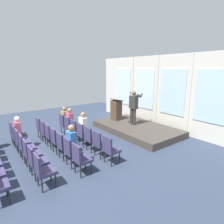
{
  "coord_description": "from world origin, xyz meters",
  "views": [
    {
      "loc": [
        6.27,
        -1.53,
        2.97
      ],
      "look_at": [
        -0.07,
        3.24,
        1.16
      ],
      "focal_mm": 30.05,
      "sensor_mm": 36.0,
      "label": 1
    }
  ],
  "objects": [
    {
      "name": "audience_r1_c5",
      "position": [
        1.21,
        0.77,
        0.75
      ],
      "size": [
        0.36,
        0.39,
        1.35
      ],
      "color": "#2D2D33",
      "rests_on": "ground"
    },
    {
      "name": "chair_r1_c5",
      "position": [
        1.21,
        0.69,
        0.53
      ],
      "size": [
        0.46,
        0.44,
        0.94
      ],
      "color": "black",
      "rests_on": "ground"
    },
    {
      "name": "chair_r0_c2",
      "position": [
        -0.6,
        1.74,
        0.53
      ],
      "size": [
        0.46,
        0.44,
        0.94
      ],
      "color": "black",
      "rests_on": "ground"
    },
    {
      "name": "mic_stand",
      "position": [
        -0.67,
        4.88,
        0.64
      ],
      "size": [
        0.28,
        0.28,
        1.55
      ],
      "color": "black",
      "rests_on": "stage_platform"
    },
    {
      "name": "chair_r1_c0",
      "position": [
        -1.81,
        0.69,
        0.53
      ],
      "size": [
        0.46,
        0.44,
        0.94
      ],
      "color": "black",
      "rests_on": "ground"
    },
    {
      "name": "stage_platform",
      "position": [
        0.0,
        4.66,
        0.15
      ],
      "size": [
        4.17,
        2.39,
        0.3
      ],
      "primitive_type": "cube",
      "color": "#3F3833",
      "rests_on": "ground"
    },
    {
      "name": "rear_partition",
      "position": [
        0.05,
        6.14,
        1.84
      ],
      "size": [
        9.13,
        0.14,
        3.66
      ],
      "color": "beige",
      "rests_on": "ground"
    },
    {
      "name": "chair_r1_c3",
      "position": [
        0.0,
        0.69,
        0.53
      ],
      "size": [
        0.46,
        0.44,
        0.94
      ],
      "color": "black",
      "rests_on": "ground"
    },
    {
      "name": "chair_r2_c6",
      "position": [
        1.81,
        -0.37,
        0.53
      ],
      "size": [
        0.46,
        0.44,
        0.94
      ],
      "color": "black",
      "rests_on": "ground"
    },
    {
      "name": "chair_r2_c5",
      "position": [
        1.21,
        -0.37,
        0.53
      ],
      "size": [
        0.46,
        0.44,
        0.94
      ],
      "color": "black",
      "rests_on": "ground"
    },
    {
      "name": "audience_r0_c3",
      "position": [
        0.0,
        1.82,
        0.76
      ],
      "size": [
        0.36,
        0.39,
        1.37
      ],
      "color": "#2D2D33",
      "rests_on": "ground"
    },
    {
      "name": "chair_r0_c0",
      "position": [
        -1.81,
        1.74,
        0.53
      ],
      "size": [
        0.46,
        0.44,
        0.94
      ],
      "color": "black",
      "rests_on": "ground"
    },
    {
      "name": "chair_r1_c1",
      "position": [
        -1.21,
        0.69,
        0.53
      ],
      "size": [
        0.46,
        0.44,
        0.94
      ],
      "color": "black",
      "rests_on": "ground"
    },
    {
      "name": "speaker",
      "position": [
        -0.24,
        4.69,
        1.26
      ],
      "size": [
        0.52,
        0.69,
        1.66
      ],
      "color": "#332D28",
      "rests_on": "stage_platform"
    },
    {
      "name": "chair_r0_c3",
      "position": [
        0.0,
        1.74,
        0.53
      ],
      "size": [
        0.46,
        0.44,
        0.94
      ],
      "color": "black",
      "rests_on": "ground"
    },
    {
      "name": "ground_plane",
      "position": [
        0.0,
        0.0,
        0.0
      ],
      "size": [
        15.99,
        15.99,
        0.0
      ],
      "primitive_type": "plane",
      "color": "#2D384C"
    },
    {
      "name": "chair_r1_c4",
      "position": [
        0.6,
        0.69,
        0.53
      ],
      "size": [
        0.46,
        0.44,
        0.94
      ],
      "color": "black",
      "rests_on": "ground"
    },
    {
      "name": "chair_r2_c0",
      "position": [
        -1.81,
        -0.37,
        0.53
      ],
      "size": [
        0.46,
        0.44,
        0.94
      ],
      "color": "black",
      "rests_on": "ground"
    },
    {
      "name": "chair_r2_c4",
      "position": [
        0.6,
        -0.37,
        0.53
      ],
      "size": [
        0.46,
        0.44,
        0.94
      ],
      "color": "black",
      "rests_on": "ground"
    },
    {
      "name": "audience_r2_c1",
      "position": [
        -1.21,
        -0.28,
        0.71
      ],
      "size": [
        0.36,
        0.39,
        1.28
      ],
      "color": "#2D2D33",
      "rests_on": "ground"
    },
    {
      "name": "chair_r2_c1",
      "position": [
        -1.21,
        -0.37,
        0.53
      ],
      "size": [
        0.46,
        0.44,
        0.94
      ],
      "color": "black",
      "rests_on": "ground"
    },
    {
      "name": "lectern",
      "position": [
        -1.47,
        4.57,
        0.85
      ],
      "size": [
        0.6,
        0.48,
        1.16
      ],
      "color": "#4C3828",
      "rests_on": "stage_platform"
    },
    {
      "name": "chair_r0_c1",
      "position": [
        -1.21,
        1.74,
        0.53
      ],
      "size": [
        0.46,
        0.44,
        0.94
      ],
      "color": "black",
      "rests_on": "ground"
    },
    {
      "name": "chair_r0_c5",
      "position": [
        1.21,
        1.74,
        0.53
      ],
      "size": [
        0.46,
        0.44,
        0.94
      ],
      "color": "black",
      "rests_on": "ground"
    },
    {
      "name": "chair_r1_c6",
      "position": [
        1.81,
        0.69,
        0.53
      ],
      "size": [
        0.46,
        0.44,
        0.94
      ],
      "color": "black",
      "rests_on": "ground"
    },
    {
      "name": "chair_r0_c6",
      "position": [
        1.81,
        1.74,
        0.53
      ],
      "size": [
        0.46,
        0.44,
        0.94
      ],
      "color": "black",
      "rests_on": "ground"
    },
    {
      "name": "chair_r1_c2",
      "position": [
        -0.6,
        0.69,
        0.53
      ],
      "size": [
        0.46,
        0.44,
        0.94
      ],
      "color": "black",
      "rests_on": "ground"
    },
    {
      "name": "audience_r0_c0",
      "position": [
        -1.81,
        1.83,
        0.72
      ],
      "size": [
        0.36,
        0.39,
        1.29
      ],
      "color": "#2D2D33",
      "rests_on": "ground"
    },
    {
      "name": "chair_r0_c4",
      "position": [
        0.6,
        1.74,
        0.53
      ],
      "size": [
        0.46,
        0.44,
        0.94
      ],
      "color": "black",
      "rests_on": "ground"
    },
    {
      "name": "audience_r0_c1",
      "position": [
        -1.21,
        1.82,
        0.74
      ],
      "size": [
        0.36,
        0.39,
        1.33
      ],
      "color": "#2D2D33",
      "rests_on": "ground"
    },
    {
      "name": "chair_r2_c2",
      "position": [
        -0.6,
        -0.37,
        0.53
      ],
      "size": [
        0.46,
        0.44,
        0.94
      ],
      "color": "black",
      "rests_on": "ground"
    },
    {
      "name": "chair_r2_c3",
      "position": [
        0.0,
        -0.37,
        0.53
      ],
      "size": [
        0.46,
        0.44,
        0.94
      ],
      "color": "black",
      "rests_on": "ground"
    }
  ]
}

